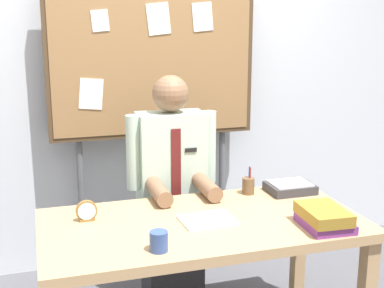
% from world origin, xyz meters
% --- Properties ---
extents(back_wall, '(6.40, 0.08, 2.70)m').
position_xyz_m(back_wall, '(0.00, 1.26, 1.35)').
color(back_wall, silver).
rests_on(back_wall, ground_plane).
extents(desk, '(1.60, 0.81, 0.75)m').
position_xyz_m(desk, '(0.00, 0.00, 0.66)').
color(desk, tan).
rests_on(desk, ground_plane).
extents(person, '(0.55, 0.56, 1.41)m').
position_xyz_m(person, '(0.00, 0.60, 0.66)').
color(person, '#2D2D33').
rests_on(person, ground_plane).
extents(bulletin_board, '(1.39, 0.09, 2.02)m').
position_xyz_m(bulletin_board, '(-0.00, 1.06, 1.46)').
color(bulletin_board, '#4C3823').
rests_on(bulletin_board, ground_plane).
extents(book_stack, '(0.23, 0.29, 0.10)m').
position_xyz_m(book_stack, '(0.53, -0.26, 0.80)').
color(book_stack, '#72337F').
rests_on(book_stack, desk).
extents(open_notebook, '(0.27, 0.22, 0.01)m').
position_xyz_m(open_notebook, '(0.02, -0.02, 0.76)').
color(open_notebook, white).
rests_on(open_notebook, desk).
extents(desk_clock, '(0.11, 0.04, 0.11)m').
position_xyz_m(desk_clock, '(-0.55, 0.16, 0.80)').
color(desk_clock, olive).
rests_on(desk_clock, desk).
extents(coffee_mug, '(0.08, 0.08, 0.09)m').
position_xyz_m(coffee_mug, '(-0.29, -0.28, 0.79)').
color(coffee_mug, '#334C8C').
rests_on(coffee_mug, desk).
extents(pen_holder, '(0.07, 0.07, 0.16)m').
position_xyz_m(pen_holder, '(0.38, 0.31, 0.80)').
color(pen_holder, brown).
rests_on(pen_holder, desk).
extents(paper_tray, '(0.26, 0.20, 0.06)m').
position_xyz_m(paper_tray, '(0.62, 0.27, 0.78)').
color(paper_tray, '#333338').
rests_on(paper_tray, desk).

